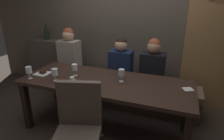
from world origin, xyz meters
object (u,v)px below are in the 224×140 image
at_px(wine_bottle_dark_red, 47,34).
at_px(wine_glass_far_right, 55,72).
at_px(dining_table, 105,87).
at_px(dessert_plate, 43,73).
at_px(diner_redhead, 69,52).
at_px(espresso_cup, 72,80).
at_px(diner_bearded, 121,61).
at_px(wine_glass_near_left, 121,73).
at_px(wine_glass_end_left, 29,70).
at_px(banquette_bench, 121,93).
at_px(wine_glass_center_back, 75,68).
at_px(chair_near_side, 78,125).
at_px(diner_far_end, 153,64).

bearing_deg(wine_bottle_dark_red, wine_glass_far_right, -49.26).
height_order(dining_table, dessert_plate, dessert_plate).
xyz_separation_m(diner_redhead, wine_glass_far_right, (0.38, -0.94, 0.02)).
bearing_deg(diner_redhead, espresso_cup, -56.35).
relative_size(diner_bearded, dessert_plate, 3.85).
bearing_deg(wine_glass_far_right, wine_bottle_dark_red, 130.74).
height_order(wine_glass_far_right, wine_glass_near_left, same).
xyz_separation_m(wine_glass_end_left, dessert_plate, (0.05, 0.19, -0.10)).
xyz_separation_m(banquette_bench, diner_redhead, (-0.98, 0.02, 0.61)).
distance_m(wine_glass_center_back, dessert_plate, 0.48).
height_order(chair_near_side, dessert_plate, chair_near_side).
distance_m(banquette_bench, diner_redhead, 1.15).
relative_size(banquette_bench, espresso_cup, 20.83).
relative_size(diner_far_end, wine_glass_far_right, 4.53).
xyz_separation_m(wine_bottle_dark_red, dessert_plate, (0.79, -1.14, -0.32)).
distance_m(dining_table, chair_near_side, 0.73).
bearing_deg(espresso_cup, diner_redhead, 123.65).
distance_m(diner_bearded, wine_glass_center_back, 0.81).
height_order(chair_near_side, diner_far_end, diner_far_end).
xyz_separation_m(chair_near_side, espresso_cup, (-0.39, 0.55, 0.21)).
relative_size(dining_table, wine_bottle_dark_red, 6.75).
xyz_separation_m(diner_redhead, dessert_plate, (0.07, -0.81, -0.08)).
bearing_deg(chair_near_side, dessert_plate, 145.26).
bearing_deg(banquette_bench, diner_redhead, 178.93).
xyz_separation_m(dining_table, wine_glass_near_left, (0.20, 0.05, 0.20)).
bearing_deg(dining_table, chair_near_side, -89.51).
relative_size(banquette_bench, diner_far_end, 3.37).
bearing_deg(wine_glass_center_back, dining_table, -1.86).
bearing_deg(banquette_bench, dessert_plate, -139.12).
distance_m(diner_redhead, wine_glass_center_back, 0.88).
bearing_deg(diner_far_end, wine_glass_center_back, -144.64).
bearing_deg(dining_table, diner_bearded, 90.91).
height_order(diner_far_end, wine_glass_far_right, diner_far_end).
distance_m(diner_bearded, dessert_plate, 1.19).
xyz_separation_m(diner_bearded, espresso_cup, (-0.37, -0.87, -0.03)).
bearing_deg(diner_far_end, diner_redhead, 178.62).
distance_m(dining_table, banquette_bench, 0.82).
bearing_deg(diner_redhead, wine_bottle_dark_red, 155.05).
bearing_deg(banquette_bench, wine_bottle_dark_red, 168.24).
distance_m(banquette_bench, diner_far_end, 0.75).
bearing_deg(dining_table, diner_redhead, 143.68).
height_order(banquette_bench, wine_glass_far_right, wine_glass_far_right).
bearing_deg(dining_table, dessert_plate, -174.47).
bearing_deg(wine_bottle_dark_red, dessert_plate, -55.43).
relative_size(chair_near_side, diner_far_end, 1.32).
height_order(wine_glass_near_left, dessert_plate, wine_glass_near_left).
bearing_deg(dining_table, banquette_bench, 90.00).
height_order(wine_bottle_dark_red, espresso_cup, wine_bottle_dark_red).
height_order(chair_near_side, wine_glass_end_left, chair_near_side).
relative_size(wine_bottle_dark_red, espresso_cup, 2.72).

